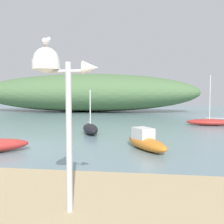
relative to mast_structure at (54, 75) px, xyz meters
name	(u,v)px	position (x,y,z in m)	size (l,w,h in m)	color
ground_plane	(4,149)	(-4.97, 6.15, -2.99)	(120.00, 120.00, 0.00)	gray
distant_hill	(85,93)	(-7.97, 34.93, 0.14)	(37.62, 12.48, 6.26)	#517547
mast_structure	(54,75)	(0.00, 0.00, 0.00)	(1.34, 0.56, 3.34)	silver
seagull_on_radar	(46,41)	(-0.16, 0.02, 0.68)	(0.15, 0.32, 0.22)	orange
motorboat_off_point	(146,141)	(1.90, 6.94, -2.59)	(2.37, 3.18, 1.02)	orange
sailboat_centre_water	(90,129)	(-1.77, 11.25, -2.63)	(1.86, 2.85, 2.99)	black
sailboat_by_sandbar	(209,122)	(7.58, 17.30, -2.69)	(3.97, 1.72, 4.41)	#B72D28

